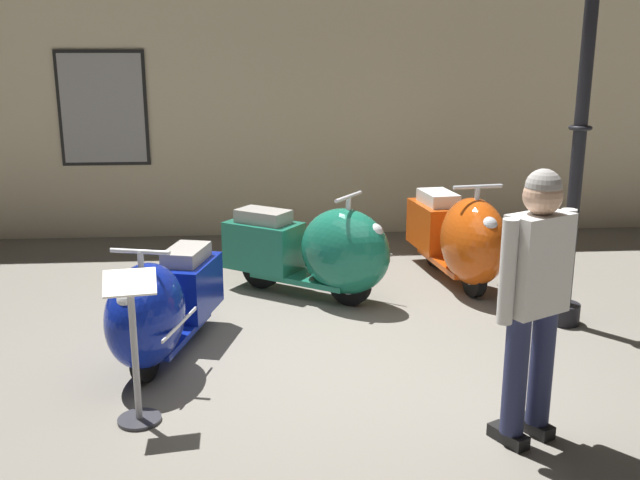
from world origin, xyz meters
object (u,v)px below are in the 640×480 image
at_px(scooter_0, 160,307).
at_px(visitor_0, 535,289).
at_px(scooter_1, 319,251).
at_px(info_stanchion, 135,362).
at_px(lamppost, 583,97).
at_px(scooter_2, 461,238).

relative_size(scooter_0, visitor_0, 0.99).
bearing_deg(scooter_1, info_stanchion, -85.85).
relative_size(lamppost, info_stanchion, 3.26).
bearing_deg(scooter_0, visitor_0, 75.49).
bearing_deg(visitor_0, scooter_1, -5.83).
distance_m(lamppost, visitor_0, 2.35).
bearing_deg(info_stanchion, scooter_0, 87.87).
height_order(visitor_0, info_stanchion, visitor_0).
bearing_deg(lamppost, visitor_0, -118.76).
distance_m(scooter_0, lamppost, 3.76).
xyz_separation_m(scooter_1, scooter_2, (1.46, 0.31, 0.02)).
height_order(scooter_0, scooter_2, scooter_2).
bearing_deg(scooter_0, info_stanchion, 12.28).
xyz_separation_m(scooter_0, visitor_0, (2.37, -1.31, 0.53)).
bearing_deg(lamppost, scooter_0, -170.57).
bearing_deg(scooter_1, scooter_0, -99.10).
xyz_separation_m(scooter_0, info_stanchion, (-0.03, -0.91, -0.03)).
bearing_deg(lamppost, scooter_2, 119.81).
height_order(scooter_0, lamppost, lamppost).
height_order(scooter_1, lamppost, lamppost).
distance_m(scooter_1, lamppost, 2.68).
distance_m(scooter_0, scooter_2, 3.23).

